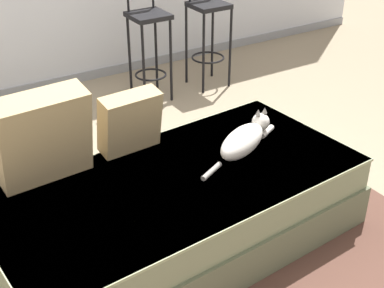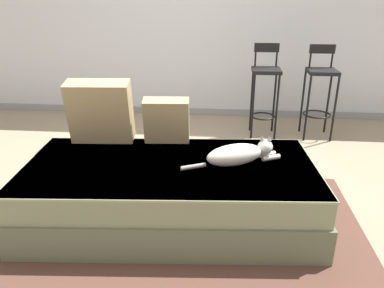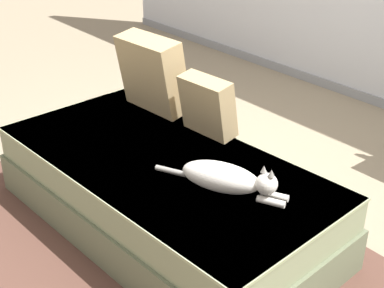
# 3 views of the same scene
# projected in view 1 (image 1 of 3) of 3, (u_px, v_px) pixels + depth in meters

# --- Properties ---
(ground_plane) EXTENTS (16.00, 16.00, 0.00)m
(ground_plane) POSITION_uv_depth(u_px,v_px,m) (148.00, 208.00, 3.44)
(ground_plane) COLOR gray
(ground_plane) RESTS_ON ground
(wall_baseboard_trim) EXTENTS (8.00, 0.02, 0.09)m
(wall_baseboard_trim) POSITION_uv_depth(u_px,v_px,m) (38.00, 86.00, 5.03)
(wall_baseboard_trim) COLOR gray
(wall_baseboard_trim) RESTS_ON ground
(area_rug) EXTENTS (2.79, 2.13, 0.01)m
(area_rug) POSITION_uv_depth(u_px,v_px,m) (208.00, 273.00, 2.92)
(area_rug) COLOR brown
(area_rug) RESTS_ON ground
(couch) EXTENTS (2.16, 1.17, 0.46)m
(couch) POSITION_uv_depth(u_px,v_px,m) (179.00, 211.00, 3.03)
(couch) COLOR #636B50
(couch) RESTS_ON ground
(throw_pillow_corner) EXTENTS (0.51, 0.29, 0.51)m
(throw_pillow_corner) POSITION_uv_depth(u_px,v_px,m) (42.00, 137.00, 2.79)
(throw_pillow_corner) COLOR tan
(throw_pillow_corner) RESTS_ON couch
(throw_pillow_middle) EXTENTS (0.37, 0.21, 0.37)m
(throw_pillow_middle) POSITION_uv_depth(u_px,v_px,m) (130.00, 122.00, 3.09)
(throw_pillow_middle) COLOR tan
(throw_pillow_middle) RESTS_ON couch
(cat) EXTENTS (0.71, 0.36, 0.19)m
(cat) POSITION_uv_depth(u_px,v_px,m) (245.00, 139.00, 3.14)
(cat) COLOR white
(cat) RESTS_ON couch
(bar_stool_near_window) EXTENTS (0.32, 0.32, 1.05)m
(bar_stool_near_window) POSITION_uv_depth(u_px,v_px,m) (148.00, 32.00, 4.61)
(bar_stool_near_window) COLOR black
(bar_stool_near_window) RESTS_ON ground
(bar_stool_by_doorway) EXTENTS (0.32, 0.32, 1.05)m
(bar_stool_by_doorway) POSITION_uv_depth(u_px,v_px,m) (208.00, 22.00, 4.90)
(bar_stool_by_doorway) COLOR black
(bar_stool_by_doorway) RESTS_ON ground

